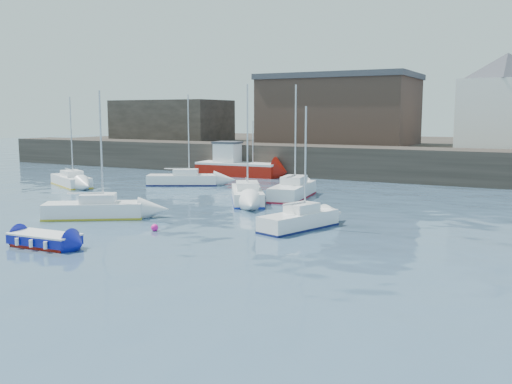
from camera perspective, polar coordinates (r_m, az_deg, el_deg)
The scene contains 17 objects.
water at distance 24.20m, azimuth -13.49°, elevation -6.93°, with size 220.00×220.00×0.00m, color #2D4760.
quay_wall at distance 54.95m, azimuth 11.29°, elevation 2.87°, with size 90.00×5.00×3.00m, color #28231E.
land_strip at distance 72.35m, azimuth 15.39°, elevation 3.81°, with size 90.00×32.00×2.80m, color #28231E.
bldg_east_d at distance 59.19m, azimuth 23.67°, elevation 8.40°, with size 11.14×11.14×8.95m.
warehouse at distance 64.24m, azimuth 8.30°, elevation 8.20°, with size 16.40×10.40×7.60m.
bldg_west at distance 73.76m, azimuth -8.44°, elevation 7.11°, with size 14.00×8.00×5.00m.
blue_dinghy at distance 28.01m, azimuth -20.39°, elevation -4.46°, with size 3.46×1.89×0.64m.
fishing_boat at distance 56.69m, azimuth -1.99°, elevation 2.71°, with size 8.41×3.72×5.43m.
sailboat_a at distance 34.77m, azimuth -15.87°, elevation -1.68°, with size 5.77×4.65×7.41m.
sailboat_b at distance 39.61m, azimuth -0.90°, elevation -0.25°, with size 4.99×6.37×8.05m.
sailboat_c at distance 30.37m, azimuth 4.33°, elevation -2.80°, with size 2.99×5.17×6.48m.
sailboat_e at distance 50.97m, azimuth -17.99°, elevation 1.12°, with size 6.02×4.33×7.49m.
sailboat_f at distance 41.55m, azimuth 3.70°, elevation 0.18°, with size 2.93×6.52×8.18m.
sailboat_h at distance 49.52m, azimuth -7.33°, elevation 1.27°, with size 6.18×4.53×7.70m.
buoy_near at distance 30.37m, azimuth -10.09°, elevation -3.85°, with size 0.38×0.38×0.38m, color #FC1898.
buoy_mid at distance 31.67m, azimuth 2.43°, elevation -3.25°, with size 0.35×0.35×0.35m, color #FC1898.
buoy_far at distance 39.75m, azimuth -1.37°, elevation -0.99°, with size 0.43×0.43×0.43m, color #FC1898.
Camera 1 is at (15.59, -17.50, 6.06)m, focal length 40.00 mm.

